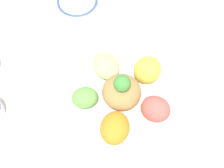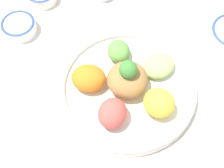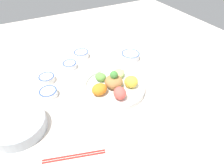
{
  "view_description": "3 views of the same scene",
  "coord_description": "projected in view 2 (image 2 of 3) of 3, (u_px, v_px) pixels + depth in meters",
  "views": [
    {
      "loc": [
        -0.27,
        -0.1,
        0.73
      ],
      "look_at": [
        0.07,
        0.02,
        0.02
      ],
      "focal_mm": 50.0,
      "sensor_mm": 36.0,
      "label": 1
    },
    {
      "loc": [
        0.09,
        -0.38,
        0.67
      ],
      "look_at": [
        0.01,
        -0.06,
        0.1
      ],
      "focal_mm": 50.0,
      "sensor_mm": 36.0,
      "label": 2
    },
    {
      "loc": [
        -0.32,
        -0.68,
        0.67
      ],
      "look_at": [
        0.0,
        -0.07,
        0.09
      ],
      "focal_mm": 30.0,
      "sensor_mm": 36.0,
      "label": 3
    }
  ],
  "objects": [
    {
      "name": "ground_plane",
      "position": [
        113.0,
        81.0,
        0.77
      ],
      "size": [
        2.4,
        2.4,
        0.0
      ],
      "primitive_type": "plane",
      "color": "silver"
    },
    {
      "name": "salad_platter",
      "position": [
        127.0,
        86.0,
        0.73
      ],
      "size": [
        0.33,
        0.33,
        0.12
      ],
      "color": "white",
      "rests_on": "ground_plane"
    },
    {
      "name": "sauce_bowl_dark",
      "position": [
        19.0,
        26.0,
        0.83
      ],
      "size": [
        0.09,
        0.09,
        0.04
      ],
      "color": "white",
      "rests_on": "ground_plane"
    }
  ]
}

